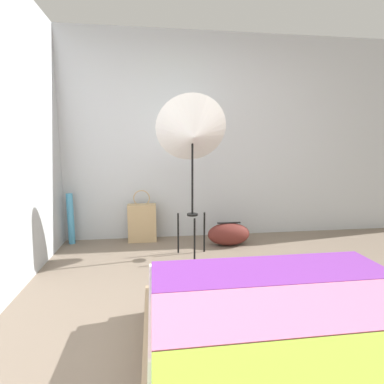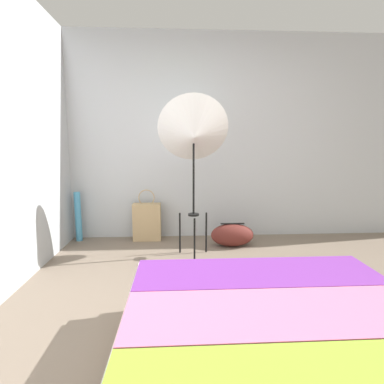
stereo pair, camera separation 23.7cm
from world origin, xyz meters
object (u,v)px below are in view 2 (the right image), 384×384
at_px(tote_bag, 147,221).
at_px(paper_roll, 78,217).
at_px(duffel_bag, 232,235).
at_px(photo_umbrella, 194,133).

xyz_separation_m(tote_bag, paper_roll, (-0.87, 0.02, 0.07)).
bearing_deg(duffel_bag, tote_bag, 164.42).
height_order(photo_umbrella, tote_bag, photo_umbrella).
xyz_separation_m(photo_umbrella, duffel_bag, (0.48, 0.28, -1.19)).
relative_size(tote_bag, duffel_bag, 1.27).
distance_m(photo_umbrella, tote_bag, 1.35).
distance_m(tote_bag, duffel_bag, 1.09).
xyz_separation_m(photo_umbrella, tote_bag, (-0.56, 0.57, -1.08)).
xyz_separation_m(photo_umbrella, paper_roll, (-1.43, 0.59, -1.01)).
relative_size(tote_bag, paper_roll, 1.05).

